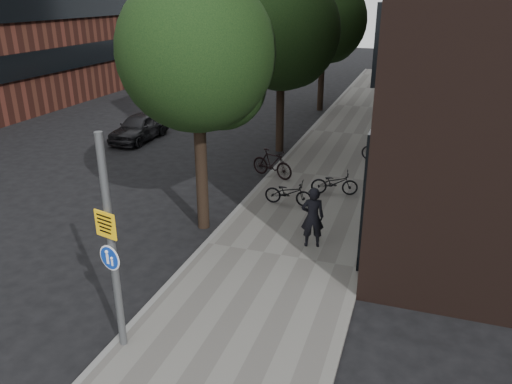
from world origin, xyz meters
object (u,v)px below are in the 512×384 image
at_px(parked_bike_facade_near, 335,183).
at_px(parked_car_near, 139,127).
at_px(pedestrian, 313,217).
at_px(signpost, 112,246).

height_order(parked_bike_facade_near, parked_car_near, parked_car_near).
relative_size(pedestrian, parked_car_near, 0.46).
distance_m(parked_bike_facade_near, parked_car_near, 11.33).
bearing_deg(signpost, pedestrian, 77.44).
bearing_deg(parked_car_near, parked_bike_facade_near, -21.47).
bearing_deg(parked_bike_facade_near, signpost, 152.84).
bearing_deg(pedestrian, parked_bike_facade_near, -104.70).
relative_size(parked_bike_facade_near, parked_car_near, 0.43).
relative_size(signpost, pedestrian, 2.52).
height_order(signpost, parked_bike_facade_near, signpost).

